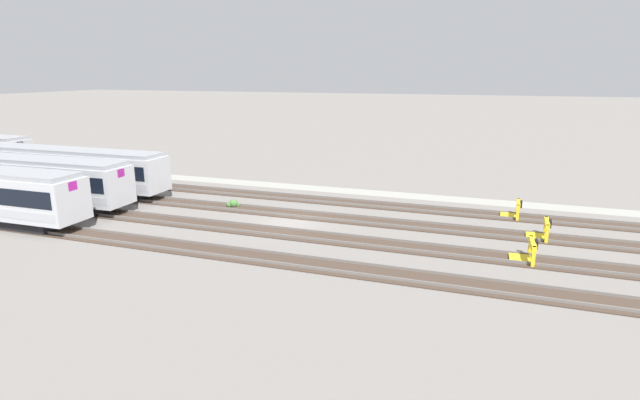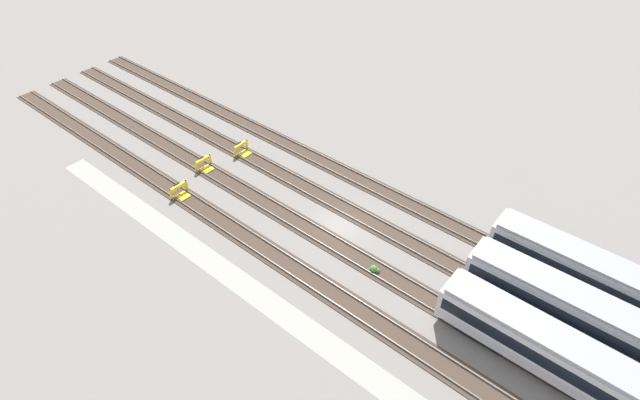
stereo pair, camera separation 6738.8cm
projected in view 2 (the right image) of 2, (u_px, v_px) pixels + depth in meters
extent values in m
plane|color=gray|center=(339.00, 225.00, 44.97)|extent=(400.00, 400.00, 0.00)
cube|color=#9E9E93|center=(259.00, 296.00, 39.02)|extent=(54.00, 2.00, 0.01)
cube|color=#47382D|center=(292.00, 267.00, 41.23)|extent=(90.00, 2.23, 0.06)
cube|color=slate|center=(297.00, 261.00, 41.58)|extent=(90.00, 0.07, 0.15)
cube|color=slate|center=(286.00, 271.00, 40.75)|extent=(90.00, 0.07, 0.15)
cube|color=#47382D|center=(324.00, 238.00, 43.71)|extent=(90.00, 2.24, 0.06)
cube|color=slate|center=(329.00, 233.00, 44.06)|extent=(90.00, 0.07, 0.15)
cube|color=slate|center=(319.00, 242.00, 43.23)|extent=(90.00, 0.07, 0.15)
cube|color=#47382D|center=(353.00, 213.00, 46.19)|extent=(90.00, 2.24, 0.06)
cube|color=slate|center=(358.00, 208.00, 46.54)|extent=(90.00, 0.07, 0.15)
cube|color=slate|center=(349.00, 216.00, 45.71)|extent=(90.00, 0.07, 0.15)
cube|color=#47382D|center=(379.00, 190.00, 48.67)|extent=(90.00, 2.23, 0.06)
cube|color=slate|center=(383.00, 185.00, 49.02)|extent=(90.00, 0.07, 0.15)
cube|color=slate|center=(375.00, 193.00, 48.19)|extent=(90.00, 0.07, 0.15)
cube|color=silver|center=(590.00, 318.00, 35.05)|extent=(18.04, 3.10, 2.70)
cube|color=black|center=(592.00, 315.00, 34.83)|extent=(17.32, 3.12, 1.08)
cube|color=#B2B5BA|center=(587.00, 324.00, 35.55)|extent=(17.68, 3.12, 0.54)
cube|color=#999BA0|center=(598.00, 305.00, 34.06)|extent=(17.50, 2.81, 0.30)
cube|color=#B21E99|center=(475.00, 250.00, 38.58)|extent=(0.09, 0.70, 0.56)
cube|color=black|center=(508.00, 293.00, 38.78)|extent=(3.64, 2.30, 0.70)
cube|color=silver|center=(569.00, 361.00, 32.52)|extent=(18.01, 2.89, 2.70)
cube|color=black|center=(571.00, 358.00, 32.30)|extent=(17.29, 2.92, 1.08)
cube|color=#B2B5BA|center=(565.00, 367.00, 33.01)|extent=(17.65, 2.92, 0.54)
cube|color=#999BA0|center=(577.00, 348.00, 31.53)|extent=(17.47, 2.60, 0.30)
cube|color=#B21E99|center=(449.00, 282.00, 36.16)|extent=(0.08, 0.70, 0.56)
cube|color=black|center=(484.00, 329.00, 36.32)|extent=(3.61, 2.26, 0.70)
cube|color=silver|center=(608.00, 282.00, 37.48)|extent=(18.03, 2.97, 2.70)
cube|color=black|center=(610.00, 279.00, 37.27)|extent=(17.31, 3.00, 1.08)
cube|color=#B2B5BA|center=(604.00, 288.00, 37.98)|extent=(17.67, 2.99, 0.54)
cube|color=#999BA0|center=(616.00, 268.00, 36.49)|extent=(17.48, 2.68, 0.30)
cube|color=#B21E99|center=(499.00, 220.00, 41.05)|extent=(0.09, 0.70, 0.56)
cube|color=black|center=(530.00, 262.00, 41.24)|extent=(3.62, 2.27, 0.70)
cube|color=yellow|center=(186.00, 185.00, 48.30)|extent=(0.19, 0.19, 1.15)
cube|color=yellow|center=(171.00, 195.00, 47.29)|extent=(0.19, 0.19, 1.15)
cube|color=yellow|center=(178.00, 187.00, 47.52)|extent=(0.31, 2.01, 0.30)
cube|color=yellow|center=(183.00, 196.00, 47.84)|extent=(1.14, 1.12, 0.18)
cube|color=black|center=(177.00, 186.00, 47.61)|extent=(0.14, 0.60, 0.44)
cube|color=yellow|center=(210.00, 159.00, 51.48)|extent=(0.19, 0.19, 1.15)
cube|color=yellow|center=(196.00, 167.00, 50.47)|extent=(0.19, 0.19, 1.15)
cube|color=yellow|center=(203.00, 160.00, 50.69)|extent=(0.32, 2.01, 0.30)
cube|color=yellow|center=(207.00, 169.00, 51.02)|extent=(1.14, 1.12, 0.18)
cube|color=black|center=(201.00, 159.00, 50.78)|extent=(0.14, 0.60, 0.44)
cube|color=yellow|center=(247.00, 145.00, 53.49)|extent=(0.18, 0.18, 1.15)
cube|color=yellow|center=(235.00, 152.00, 52.42)|extent=(0.18, 0.18, 1.15)
cube|color=yellow|center=(240.00, 145.00, 52.67)|extent=(0.30, 2.01, 0.30)
cube|color=yellow|center=(245.00, 154.00, 53.02)|extent=(1.13, 1.11, 0.18)
cube|color=black|center=(239.00, 144.00, 52.75)|extent=(0.14, 0.60, 0.44)
sphere|color=#4C7F3D|center=(374.00, 269.00, 40.74)|extent=(0.64, 0.64, 0.64)
sphere|color=#4C7F3D|center=(377.00, 271.00, 40.73)|extent=(0.44, 0.44, 0.44)
sphere|color=#4C7F3D|center=(370.00, 270.00, 40.83)|extent=(0.36, 0.36, 0.36)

